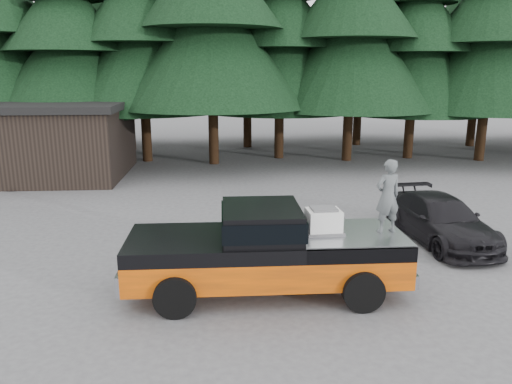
{
  "coord_description": "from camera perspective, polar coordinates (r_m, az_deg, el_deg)",
  "views": [
    {
      "loc": [
        -0.58,
        -10.72,
        4.7
      ],
      "look_at": [
        0.16,
        0.0,
        2.04
      ],
      "focal_mm": 35.0,
      "sensor_mm": 36.0,
      "label": 1
    }
  ],
  "objects": [
    {
      "name": "ground",
      "position": [
        11.72,
        -0.78,
        -9.77
      ],
      "size": [
        120.0,
        120.0,
        0.0
      ],
      "primitive_type": "plane",
      "color": "#4B4C4E",
      "rests_on": "ground"
    },
    {
      "name": "pickup_truck",
      "position": [
        10.76,
        1.14,
        -8.14
      ],
      "size": [
        6.0,
        2.04,
        1.33
      ],
      "primitive_type": null,
      "color": "#EF5804",
      "rests_on": "ground"
    },
    {
      "name": "truck_cab",
      "position": [
        10.43,
        0.61,
        -3.26
      ],
      "size": [
        1.66,
        1.9,
        0.59
      ],
      "primitive_type": "cube",
      "color": "black",
      "rests_on": "pickup_truck"
    },
    {
      "name": "air_compressor",
      "position": [
        10.63,
        7.72,
        -3.39
      ],
      "size": [
        0.73,
        0.62,
        0.48
      ],
      "primitive_type": "cube",
      "rotation": [
        0.0,
        0.0,
        0.06
      ],
      "color": "silver",
      "rests_on": "pickup_truck"
    },
    {
      "name": "man_on_bed",
      "position": [
        10.78,
        14.81,
        -0.46
      ],
      "size": [
        0.65,
        0.51,
        1.57
      ],
      "primitive_type": "imported",
      "rotation": [
        0.0,
        0.0,
        3.41
      ],
      "color": "#4F5456",
      "rests_on": "pickup_truck"
    },
    {
      "name": "parked_car",
      "position": [
        14.82,
        20.32,
        -2.97
      ],
      "size": [
        2.19,
        4.48,
        1.25
      ],
      "primitive_type": "imported",
      "rotation": [
        0.0,
        0.0,
        0.1
      ],
      "color": "black",
      "rests_on": "ground"
    },
    {
      "name": "utility_building",
      "position": [
        24.42,
        -24.18,
        5.53
      ],
      "size": [
        8.4,
        6.4,
        3.3
      ],
      "color": "black",
      "rests_on": "ground"
    },
    {
      "name": "treeline",
      "position": [
        28.1,
        -1.98,
        20.04
      ],
      "size": [
        60.15,
        16.05,
        17.5
      ],
      "color": "black",
      "rests_on": "ground"
    }
  ]
}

